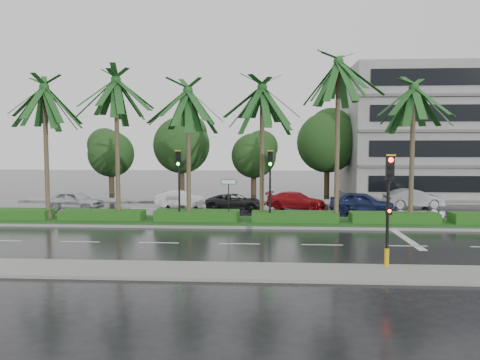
# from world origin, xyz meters

# --- Properties ---
(ground) EXTENTS (120.00, 120.00, 0.00)m
(ground) POSITION_xyz_m (0.00, 0.00, 0.00)
(ground) COLOR black
(ground) RESTS_ON ground
(near_sidewalk) EXTENTS (40.00, 2.40, 0.12)m
(near_sidewalk) POSITION_xyz_m (0.00, -10.20, 0.06)
(near_sidewalk) COLOR gray
(near_sidewalk) RESTS_ON ground
(far_sidewalk) EXTENTS (40.00, 2.00, 0.12)m
(far_sidewalk) POSITION_xyz_m (0.00, 12.00, 0.06)
(far_sidewalk) COLOR gray
(far_sidewalk) RESTS_ON ground
(median) EXTENTS (36.00, 4.00, 0.15)m
(median) POSITION_xyz_m (0.00, 1.00, 0.08)
(median) COLOR gray
(median) RESTS_ON ground
(hedge) EXTENTS (35.20, 1.40, 0.60)m
(hedge) POSITION_xyz_m (0.00, 1.00, 0.45)
(hedge) COLOR #1A4E16
(hedge) RESTS_ON median
(lane_markings) EXTENTS (34.00, 13.06, 0.01)m
(lane_markings) POSITION_xyz_m (3.04, -0.43, 0.01)
(lane_markings) COLOR silver
(lane_markings) RESTS_ON ground
(palm_row) EXTENTS (26.30, 4.20, 10.40)m
(palm_row) POSITION_xyz_m (-1.25, 1.02, 7.95)
(palm_row) COLOR #443427
(palm_row) RESTS_ON median
(signal_near) EXTENTS (0.34, 0.45, 4.36)m
(signal_near) POSITION_xyz_m (6.00, -9.39, 2.50)
(signal_near) COLOR black
(signal_near) RESTS_ON near_sidewalk
(signal_median_left) EXTENTS (0.34, 0.42, 4.36)m
(signal_median_left) POSITION_xyz_m (-4.00, 0.30, 3.00)
(signal_median_left) COLOR black
(signal_median_left) RESTS_ON median
(signal_median_right) EXTENTS (0.34, 0.42, 4.36)m
(signal_median_right) POSITION_xyz_m (1.50, 0.30, 3.00)
(signal_median_right) COLOR black
(signal_median_right) RESTS_ON median
(street_sign) EXTENTS (0.95, 0.09, 2.60)m
(street_sign) POSITION_xyz_m (-1.00, 0.48, 2.12)
(street_sign) COLOR black
(street_sign) RESTS_ON median
(bg_trees) EXTENTS (32.46, 5.77, 8.34)m
(bg_trees) POSITION_xyz_m (0.27, 17.59, 4.77)
(bg_trees) COLOR #332717
(bg_trees) RESTS_ON ground
(building) EXTENTS (16.00, 10.00, 12.00)m
(building) POSITION_xyz_m (17.00, 18.00, 6.00)
(building) COLOR slate
(building) RESTS_ON ground
(car_silver) EXTENTS (2.49, 4.46, 1.44)m
(car_silver) POSITION_xyz_m (-12.82, 5.98, 0.72)
(car_silver) COLOR silver
(car_silver) RESTS_ON ground
(car_white) EXTENTS (1.36, 3.80, 1.25)m
(car_white) POSITION_xyz_m (-5.50, 8.53, 0.62)
(car_white) COLOR white
(car_white) RESTS_ON ground
(car_darkgrey) EXTENTS (2.31, 4.51, 1.22)m
(car_darkgrey) POSITION_xyz_m (-1.00, 6.66, 0.61)
(car_darkgrey) COLOR black
(car_darkgrey) RESTS_ON ground
(car_red) EXTENTS (2.87, 4.78, 1.30)m
(car_red) POSITION_xyz_m (3.50, 7.55, 0.65)
(car_red) COLOR #A31118
(car_red) RESTS_ON ground
(car_blue) EXTENTS (2.86, 4.76, 1.52)m
(car_blue) POSITION_xyz_m (8.00, 5.68, 0.76)
(car_blue) COLOR navy
(car_blue) RESTS_ON ground
(car_grey) EXTENTS (2.08, 4.58, 1.46)m
(car_grey) POSITION_xyz_m (12.50, 8.72, 0.73)
(car_grey) COLOR slate
(car_grey) RESTS_ON ground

